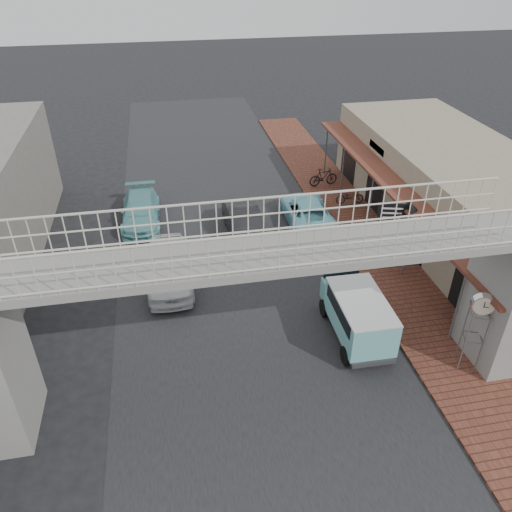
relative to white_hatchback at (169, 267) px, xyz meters
name	(u,v)px	position (x,y,z in m)	size (l,w,h in m)	color
ground	(247,311)	(2.83, -2.43, -0.78)	(120.00, 120.00, 0.00)	black
road_strip	(247,310)	(2.83, -2.43, -0.77)	(10.00, 60.00, 0.01)	black
sidewalk	(375,252)	(9.33, 0.57, -0.73)	(3.00, 40.00, 0.10)	brown
shophouse_row	(462,196)	(13.80, 1.57, 1.23)	(7.20, 18.00, 4.00)	gray
footbridge	(270,311)	(2.83, -6.43, 2.40)	(16.40, 2.40, 6.34)	gray
white_hatchback	(169,267)	(0.00, 0.00, 0.00)	(1.84, 4.57, 1.56)	silver
dark_sedan	(244,223)	(3.72, 3.27, -0.07)	(1.49, 4.28, 1.41)	black
angkot_curb	(307,211)	(7.03, 3.97, -0.13)	(2.16, 4.69, 1.30)	#7DCDD9
angkot_far	(141,211)	(-1.17, 5.58, -0.11)	(1.86, 4.58, 1.33)	#68B3B5
angkot_van	(358,312)	(6.44, -4.64, 0.39)	(1.78, 3.77, 1.83)	black
motorcycle_near	(350,197)	(9.85, 5.43, -0.28)	(0.53, 1.52, 0.80)	black
motorcycle_far	(323,177)	(9.14, 7.93, -0.16)	(0.49, 1.72, 1.03)	black
street_clock	(482,308)	(9.55, -6.76, 1.76)	(0.76, 0.72, 2.94)	#59595B
arrow_sign	(413,215)	(10.00, -0.93, 1.91)	(1.93, 1.28, 3.20)	#59595B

